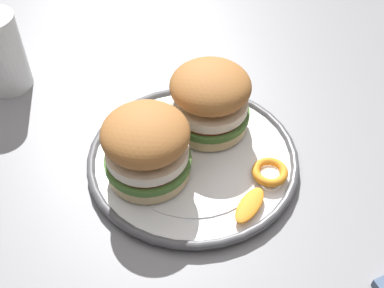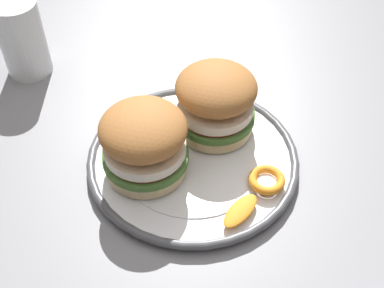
{
  "view_description": "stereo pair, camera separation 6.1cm",
  "coord_description": "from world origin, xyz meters",
  "px_view_note": "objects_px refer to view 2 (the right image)",
  "views": [
    {
      "loc": [
        -0.4,
        0.11,
        1.27
      ],
      "look_at": [
        0.04,
        0.0,
        0.78
      ],
      "focal_mm": 46.3,
      "sensor_mm": 36.0,
      "label": 1
    },
    {
      "loc": [
        -0.41,
        0.05,
        1.27
      ],
      "look_at": [
        0.04,
        0.0,
        0.78
      ],
      "focal_mm": 46.3,
      "sensor_mm": 36.0,
      "label": 2
    }
  ],
  "objects_px": {
    "dining_table": "(196,227)",
    "dinner_plate": "(192,159)",
    "drinking_glass": "(24,43)",
    "sandwich_half_right": "(216,100)",
    "sandwich_half_left": "(144,142)"
  },
  "relations": [
    {
      "from": "sandwich_half_left",
      "to": "sandwich_half_right",
      "type": "relative_size",
      "value": 1.0
    },
    {
      "from": "dining_table",
      "to": "sandwich_half_right",
      "type": "bearing_deg",
      "value": -21.17
    },
    {
      "from": "sandwich_half_right",
      "to": "dining_table",
      "type": "bearing_deg",
      "value": 158.83
    },
    {
      "from": "sandwich_half_right",
      "to": "drinking_glass",
      "type": "height_order",
      "value": "drinking_glass"
    },
    {
      "from": "sandwich_half_right",
      "to": "drinking_glass",
      "type": "distance_m",
      "value": 0.35
    },
    {
      "from": "dinner_plate",
      "to": "drinking_glass",
      "type": "height_order",
      "value": "drinking_glass"
    },
    {
      "from": "dining_table",
      "to": "sandwich_half_left",
      "type": "xyz_separation_m",
      "value": [
        0.03,
        0.07,
        0.17
      ]
    },
    {
      "from": "sandwich_half_left",
      "to": "drinking_glass",
      "type": "height_order",
      "value": "drinking_glass"
    },
    {
      "from": "dinner_plate",
      "to": "sandwich_half_left",
      "type": "distance_m",
      "value": 0.09
    },
    {
      "from": "dining_table",
      "to": "dinner_plate",
      "type": "relative_size",
      "value": 3.78
    },
    {
      "from": "dining_table",
      "to": "drinking_glass",
      "type": "height_order",
      "value": "drinking_glass"
    },
    {
      "from": "dining_table",
      "to": "drinking_glass",
      "type": "distance_m",
      "value": 0.41
    },
    {
      "from": "drinking_glass",
      "to": "sandwich_half_right",
      "type": "bearing_deg",
      "value": -122.67
    },
    {
      "from": "drinking_glass",
      "to": "dining_table",
      "type": "bearing_deg",
      "value": -138.23
    },
    {
      "from": "dining_table",
      "to": "dinner_plate",
      "type": "xyz_separation_m",
      "value": [
        0.04,
        0.0,
        0.11
      ]
    }
  ]
}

